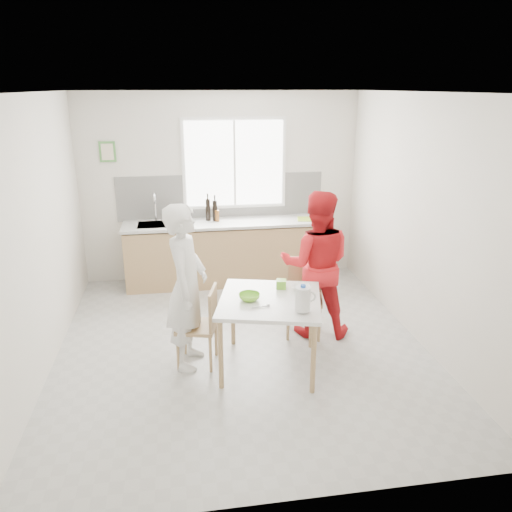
# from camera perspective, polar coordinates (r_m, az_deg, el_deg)

# --- Properties ---
(ground) EXTENTS (4.50, 4.50, 0.00)m
(ground) POSITION_cam_1_polar(r_m,az_deg,el_deg) (5.68, -1.65, -10.15)
(ground) COLOR #B7B7B2
(ground) RESTS_ON ground
(room_shell) EXTENTS (4.50, 4.50, 4.50)m
(room_shell) POSITION_cam_1_polar(r_m,az_deg,el_deg) (5.09, -1.83, 6.25)
(room_shell) COLOR silver
(room_shell) RESTS_ON ground
(window) EXTENTS (1.50, 0.06, 1.30)m
(window) POSITION_cam_1_polar(r_m,az_deg,el_deg) (7.28, -2.48, 10.51)
(window) COLOR white
(window) RESTS_ON room_shell
(backsplash) EXTENTS (3.00, 0.02, 0.65)m
(backsplash) POSITION_cam_1_polar(r_m,az_deg,el_deg) (7.36, -4.00, 6.81)
(backsplash) COLOR white
(backsplash) RESTS_ON room_shell
(picture_frame) EXTENTS (0.22, 0.03, 0.28)m
(picture_frame) POSITION_cam_1_polar(r_m,az_deg,el_deg) (7.27, -16.62, 11.35)
(picture_frame) COLOR #4C9142
(picture_frame) RESTS_ON room_shell
(kitchen_counter) EXTENTS (2.84, 0.64, 1.37)m
(kitchen_counter) POSITION_cam_1_polar(r_m,az_deg,el_deg) (7.29, -3.68, 0.13)
(kitchen_counter) COLOR tan
(kitchen_counter) RESTS_ON ground
(dining_table) EXTENTS (1.20, 1.20, 0.76)m
(dining_table) POSITION_cam_1_polar(r_m,az_deg,el_deg) (4.99, 1.60, -5.71)
(dining_table) COLOR white
(dining_table) RESTS_ON ground
(chair_left) EXTENTS (0.47, 0.47, 0.84)m
(chair_left) POSITION_cam_1_polar(r_m,az_deg,el_deg) (5.16, -6.11, -7.60)
(chair_left) COLOR tan
(chair_left) RESTS_ON ground
(chair_far) EXTENTS (0.50, 0.50, 0.89)m
(chair_far) POSITION_cam_1_polar(r_m,az_deg,el_deg) (5.81, 5.54, -4.20)
(chair_far) COLOR tan
(chair_far) RESTS_ON ground
(person_white) EXTENTS (0.55, 0.70, 1.71)m
(person_white) POSITION_cam_1_polar(r_m,az_deg,el_deg) (5.03, -7.92, -3.54)
(person_white) COLOR white
(person_white) RESTS_ON ground
(person_red) EXTENTS (0.95, 0.82, 1.69)m
(person_red) POSITION_cam_1_polar(r_m,az_deg,el_deg) (5.67, 6.87, -0.97)
(person_red) COLOR red
(person_red) RESTS_ON ground
(bowl_green) EXTENTS (0.25, 0.25, 0.07)m
(bowl_green) POSITION_cam_1_polar(r_m,az_deg,el_deg) (4.91, -0.76, -4.69)
(bowl_green) COLOR #7CD130
(bowl_green) RESTS_ON dining_table
(bowl_white) EXTENTS (0.24, 0.24, 0.05)m
(bowl_white) POSITION_cam_1_polar(r_m,az_deg,el_deg) (5.17, 5.11, -3.64)
(bowl_white) COLOR white
(bowl_white) RESTS_ON dining_table
(milk_jug) EXTENTS (0.20, 0.14, 0.25)m
(milk_jug) POSITION_cam_1_polar(r_m,az_deg,el_deg) (4.64, 5.41, -4.85)
(milk_jug) COLOR white
(milk_jug) RESTS_ON dining_table
(green_box) EXTENTS (0.12, 0.12, 0.09)m
(green_box) POSITION_cam_1_polar(r_m,az_deg,el_deg) (5.19, 2.91, -3.23)
(green_box) COLOR #71C32D
(green_box) RESTS_ON dining_table
(spoon) EXTENTS (0.16, 0.03, 0.01)m
(spoon) POSITION_cam_1_polar(r_m,az_deg,el_deg) (4.76, 0.47, -5.81)
(spoon) COLOR #A5A5AA
(spoon) RESTS_ON dining_table
(cutting_board) EXTENTS (0.39, 0.32, 0.01)m
(cutting_board) POSITION_cam_1_polar(r_m,az_deg,el_deg) (7.29, 6.14, 4.22)
(cutting_board) COLOR #9FC02C
(cutting_board) RESTS_ON kitchen_counter
(wine_bottle_a) EXTENTS (0.07, 0.07, 0.32)m
(wine_bottle_a) POSITION_cam_1_polar(r_m,az_deg,el_deg) (7.18, -5.51, 5.29)
(wine_bottle_a) COLOR black
(wine_bottle_a) RESTS_ON kitchen_counter
(wine_bottle_b) EXTENTS (0.07, 0.07, 0.30)m
(wine_bottle_b) POSITION_cam_1_polar(r_m,az_deg,el_deg) (7.17, -4.71, 5.21)
(wine_bottle_b) COLOR black
(wine_bottle_b) RESTS_ON kitchen_counter
(jar_amber) EXTENTS (0.06, 0.06, 0.16)m
(jar_amber) POSITION_cam_1_polar(r_m,az_deg,el_deg) (7.16, -4.46, 4.61)
(jar_amber) COLOR brown
(jar_amber) RESTS_ON kitchen_counter
(soap_bottle) EXTENTS (0.10, 0.11, 0.21)m
(soap_bottle) POSITION_cam_1_polar(r_m,az_deg,el_deg) (7.25, -8.96, 4.83)
(soap_bottle) COLOR #999999
(soap_bottle) RESTS_ON kitchen_counter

